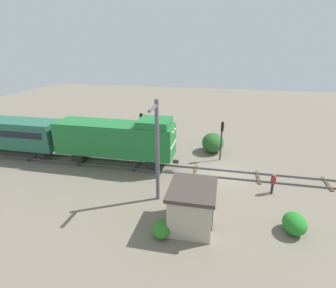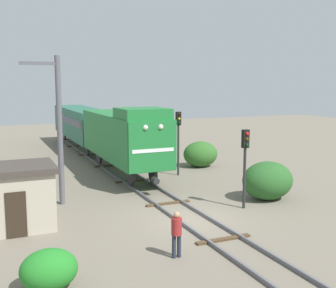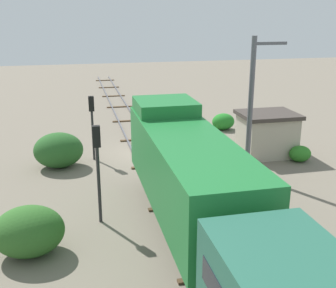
{
  "view_description": "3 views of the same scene",
  "coord_description": "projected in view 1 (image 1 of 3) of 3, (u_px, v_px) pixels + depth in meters",
  "views": [
    {
      "loc": [
        -21.5,
        0.68,
        10.88
      ],
      "look_at": [
        1.26,
        5.55,
        2.04
      ],
      "focal_mm": 28.0,
      "sensor_mm": 36.0,
      "label": 1
    },
    {
      "loc": [
        -8.41,
        -16.56,
        6.19
      ],
      "look_at": [
        1.27,
        5.67,
        2.69
      ],
      "focal_mm": 45.0,
      "sensor_mm": 36.0,
      "label": 2
    },
    {
      "loc": [
        4.2,
        25.5,
        8.74
      ],
      "look_at": [
        -0.34,
        5.58,
        2.28
      ],
      "focal_mm": 45.0,
      "sensor_mm": 36.0,
      "label": 3
    }
  ],
  "objects": [
    {
      "name": "relay_hut",
      "position": [
        192.0,
        206.0,
        16.45
      ],
      "size": [
        3.5,
        2.9,
        2.74
      ],
      "color": "#B2A893",
      "rests_on": "ground"
    },
    {
      "name": "bush_near",
      "position": [
        133.0,
        135.0,
        30.79
      ],
      "size": [
        2.63,
        2.15,
        1.91
      ],
      "primitive_type": "ellipsoid",
      "color": "#2F6226",
      "rests_on": "ground"
    },
    {
      "name": "railway_track",
      "position": [
        226.0,
        174.0,
        23.36
      ],
      "size": [
        2.4,
        66.2,
        0.16
      ],
      "color": "#595960",
      "rests_on": "ground"
    },
    {
      "name": "bush_far",
      "position": [
        162.0,
        229.0,
        15.74
      ],
      "size": [
        1.35,
        1.1,
        0.98
      ],
      "primitive_type": "ellipsoid",
      "color": "#2F7D26",
      "rests_on": "ground"
    },
    {
      "name": "traffic_signal_near",
      "position": [
        222.0,
        134.0,
        25.45
      ],
      "size": [
        0.32,
        0.34,
        3.95
      ],
      "color": "#262628",
      "rests_on": "ground"
    },
    {
      "name": "traffic_signal_mid",
      "position": [
        142.0,
        126.0,
        27.15
      ],
      "size": [
        0.32,
        0.34,
        4.32
      ],
      "color": "#262628",
      "rests_on": "ground"
    },
    {
      "name": "bush_mid",
      "position": [
        295.0,
        224.0,
        16.02
      ],
      "size": [
        1.74,
        1.42,
        1.26
      ],
      "primitive_type": "ellipsoid",
      "color": "#237D26",
      "rests_on": "ground"
    },
    {
      "name": "catenary_mast",
      "position": [
        157.0,
        149.0,
        18.3
      ],
      "size": [
        1.94,
        0.28,
        7.56
      ],
      "color": "#595960",
      "rests_on": "ground"
    },
    {
      "name": "ground_plane",
      "position": [
        226.0,
        175.0,
        23.38
      ],
      "size": [
        99.3,
        99.3,
        0.0
      ],
      "primitive_type": "plane",
      "color": "#756B5B"
    },
    {
      "name": "locomotive",
      "position": [
        117.0,
        138.0,
        24.39
      ],
      "size": [
        2.9,
        11.6,
        4.6
      ],
      "color": "#1E7233",
      "rests_on": "railway_track"
    },
    {
      "name": "bush_back",
      "position": [
        213.0,
        143.0,
        28.11
      ],
      "size": [
        2.83,
        2.32,
        2.06
      ],
      "primitive_type": "ellipsoid",
      "color": "#285B26",
      "rests_on": "ground"
    },
    {
      "name": "worker_near_track",
      "position": [
        273.0,
        182.0,
        20.15
      ],
      "size": [
        0.38,
        0.38,
        1.7
      ],
      "rotation": [
        0.0,
        0.0,
        4.96
      ],
      "color": "#262B38",
      "rests_on": "ground"
    }
  ]
}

